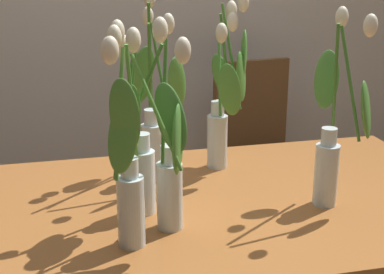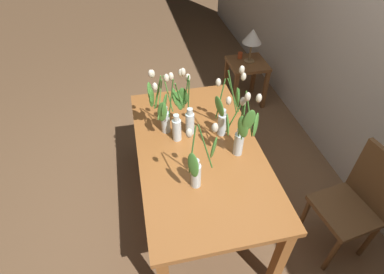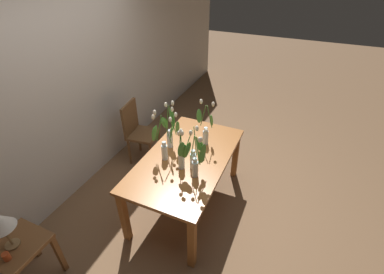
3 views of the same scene
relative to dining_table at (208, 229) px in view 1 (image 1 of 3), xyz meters
name	(u,v)px [view 1 (image 1 of 3)]	position (x,y,z in m)	size (l,w,h in m)	color
dining_table	(208,229)	(0.00, 0.00, 0.00)	(1.60, 0.90, 0.74)	#A3602D
tulip_vase_0	(225,102)	(0.12, 0.26, 0.32)	(0.15, 0.25, 0.58)	silver
tulip_vase_1	(152,113)	(-0.12, 0.23, 0.30)	(0.18, 0.24, 0.59)	silver
tulip_vase_2	(136,155)	(-0.21, -0.04, 0.27)	(0.12, 0.14, 0.54)	silver
tulip_vase_3	(161,165)	(-0.16, -0.14, 0.27)	(0.18, 0.21, 0.56)	silver
tulip_vase_4	(134,161)	(-0.24, -0.22, 0.32)	(0.21, 0.24, 0.53)	silver
tulip_vase_5	(333,143)	(0.34, -0.09, 0.27)	(0.17, 0.21, 0.55)	silver
dining_chair	(259,145)	(0.54, 1.04, -0.12)	(0.45, 0.45, 0.93)	brown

